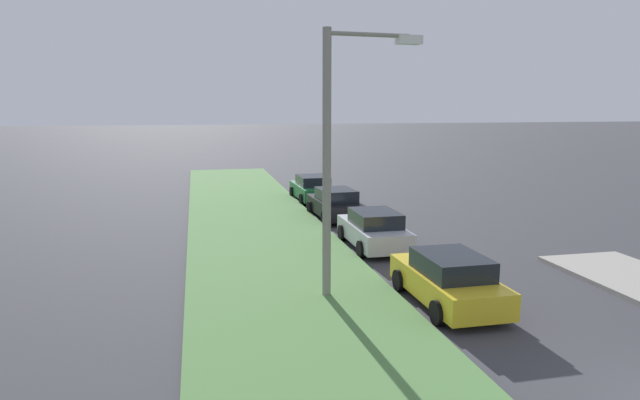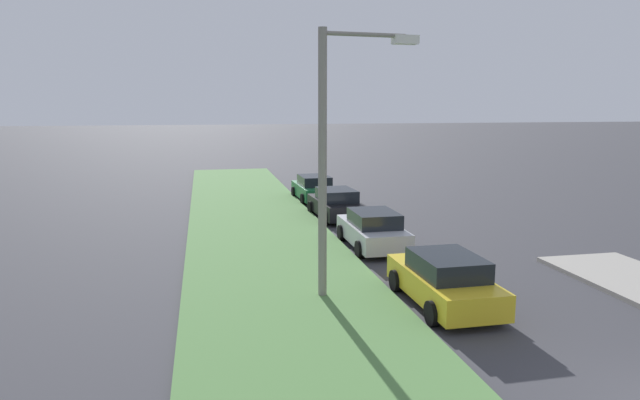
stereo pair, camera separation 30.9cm
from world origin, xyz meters
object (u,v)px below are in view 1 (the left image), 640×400
object	(u,v)px
streetlight	(339,145)
parked_car_silver	(374,230)
parked_car_yellow	(449,280)
parked_car_black	(335,204)
parked_car_green	(312,188)

from	to	relation	value
streetlight	parked_car_silver	bearing A→B (deg)	-27.96
parked_car_yellow	streetlight	distance (m)	4.80
parked_car_silver	parked_car_black	xyz separation A→B (m)	(5.81, 0.09, 0.00)
parked_car_black	parked_car_green	xyz separation A→B (m)	(5.22, 0.05, 0.00)
parked_car_yellow	parked_car_silver	distance (m)	6.42
parked_car_silver	parked_car_black	world-z (taller)	same
parked_car_green	streetlight	bearing A→B (deg)	169.28
streetlight	parked_car_black	bearing A→B (deg)	-13.63
parked_car_green	streetlight	world-z (taller)	streetlight
streetlight	parked_car_green	bearing A→B (deg)	-9.14
parked_car_black	streetlight	world-z (taller)	streetlight
parked_car_silver	streetlight	xyz separation A→B (m)	(-5.18, 2.75, 3.67)
parked_car_silver	streetlight	size ratio (longest dim) A/B	0.57
parked_car_yellow	parked_car_green	world-z (taller)	same
parked_car_yellow	parked_car_black	size ratio (longest dim) A/B	0.98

